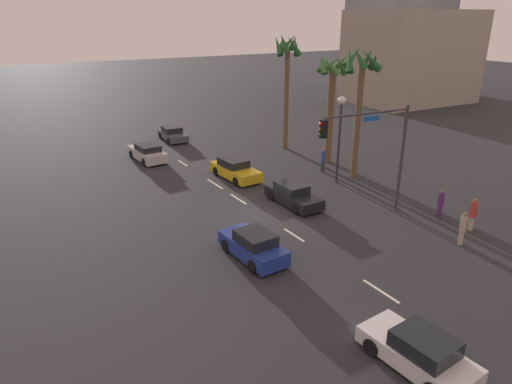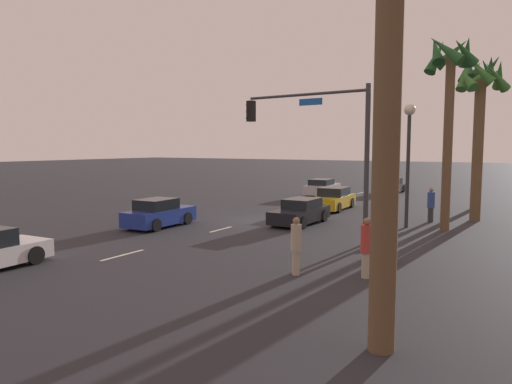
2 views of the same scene
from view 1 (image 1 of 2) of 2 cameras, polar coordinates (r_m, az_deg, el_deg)
ground_plane at (r=27.40m, az=0.68°, el=-2.80°), size 220.00×220.00×0.00m
lane_stripe_0 at (r=42.83m, az=-12.39°, el=5.63°), size 1.93×0.14×0.01m
lane_stripe_1 at (r=37.46m, az=-9.25°, el=3.62°), size 1.83×0.14×0.01m
lane_stripe_2 at (r=32.43m, az=-5.22°, el=1.02°), size 2.38×0.14×0.01m
lane_stripe_3 at (r=29.63m, az=-2.25°, el=-0.90°), size 2.05×0.14×0.01m
lane_stripe_4 at (r=24.91m, az=4.83°, el=-5.45°), size 1.84×0.14×0.01m
lane_stripe_5 at (r=20.83m, az=15.53°, el=-12.00°), size 2.11×0.14×0.01m
car_0 at (r=38.70m, az=-13.59°, el=4.86°), size 4.58×2.10×1.38m
car_1 at (r=28.73m, az=4.72°, el=-0.37°), size 4.27×1.84×1.33m
car_2 at (r=33.40m, az=-2.67°, el=2.87°), size 4.64×2.10×1.42m
car_3 at (r=22.32m, az=-0.35°, el=-6.81°), size 4.05×1.93×1.44m
car_4 at (r=17.03m, az=19.94°, el=-18.47°), size 4.06×2.06×1.37m
car_5 at (r=44.73m, az=-10.50°, el=7.22°), size 3.98×2.01×1.30m
traffic_signal at (r=26.55m, az=15.03°, el=5.93°), size 0.80×6.08×6.53m
streetlamp at (r=32.02m, az=10.61°, el=8.54°), size 0.56×0.56×6.17m
pedestrian_0 at (r=35.09m, az=8.48°, el=4.13°), size 0.53×0.53×1.86m
pedestrian_1 at (r=25.76m, az=24.70°, el=-4.11°), size 0.46×0.46×1.86m
pedestrian_2 at (r=27.74m, az=25.76°, el=-2.47°), size 0.48×0.48×1.90m
pedestrian_3 at (r=29.00m, az=22.34°, el=-1.23°), size 0.43×0.43×1.65m
palm_tree_0 at (r=36.60m, az=9.63°, el=13.18°), size 2.70×2.81×8.82m
palm_tree_2 at (r=32.86m, az=13.08°, el=13.49°), size 2.57×2.64×9.39m
palm_tree_3 at (r=40.05m, az=3.97°, el=15.97°), size 2.74×2.69×9.98m
building_1 at (r=68.18m, az=19.07°, el=15.83°), size 12.29×16.74×12.13m
building_2 at (r=81.13m, az=17.69°, el=20.56°), size 14.51×11.36×23.07m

